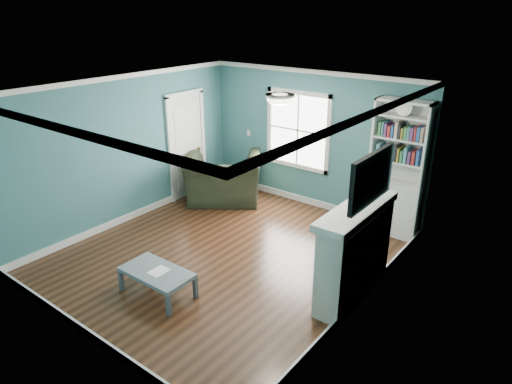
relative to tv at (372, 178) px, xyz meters
The scene contains 13 objects.
floor 2.80m from the tv, behind, with size 5.00×5.00×0.00m, color black.
room_walls 2.21m from the tv, behind, with size 5.00×5.00×5.00m.
trim 2.26m from the tv, behind, with size 4.50×5.00×2.60m.
window 3.40m from the tv, 137.57° to the left, with size 1.40×0.06×1.50m.
bookshelf 2.29m from the tv, 101.57° to the left, with size 0.90×0.35×2.31m.
fireplace 1.10m from the tv, behind, with size 0.44×1.58×1.30m.
tv is the anchor object (origin of this frame).
door 4.63m from the tv, 164.80° to the left, with size 0.12×0.98×2.17m.
ceiling_fixture 1.54m from the tv, behind, with size 0.38×0.38×0.15m.
light_switch 4.38m from the tv, 148.30° to the left, with size 0.08×0.01×0.12m, color white.
recliner 4.06m from the tv, 159.02° to the left, with size 1.44×0.94×1.26m, color black.
coffee_table 3.08m from the tv, 144.67° to the right, with size 1.00×0.55×0.36m.
paper_sheet 3.03m from the tv, 144.38° to the right, with size 0.20×0.26×0.00m, color white.
Camera 1 is at (4.21, -4.74, 3.65)m, focal length 32.00 mm.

